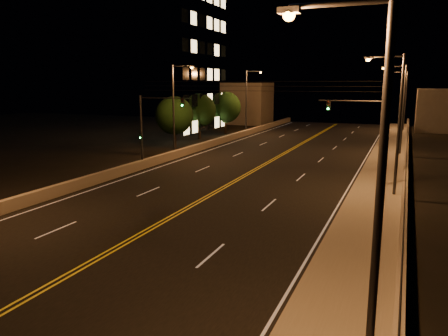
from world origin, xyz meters
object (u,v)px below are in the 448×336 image
at_px(streetlight_6, 248,98).
at_px(tree_0, 174,115).
at_px(tree_1, 199,111).
at_px(streetlight_3, 404,97).
at_px(traffic_signal_right, 373,133).
at_px(traffic_signal_left, 150,124).
at_px(tree_2, 225,107).
at_px(building_tower, 130,38).
at_px(streetlight_1, 395,117).
at_px(streetlight_0, 368,183).
at_px(streetlight_5, 176,105).
at_px(streetlight_2, 401,104).

bearing_deg(streetlight_6, tree_0, -101.58).
bearing_deg(tree_1, tree_0, -84.00).
bearing_deg(streetlight_3, traffic_signal_right, -92.02).
bearing_deg(traffic_signal_left, tree_0, 109.82).
xyz_separation_m(streetlight_3, traffic_signal_right, (-1.48, -42.04, -1.35)).
relative_size(streetlight_6, traffic_signal_right, 1.44).
bearing_deg(tree_2, tree_0, -90.01).
distance_m(streetlight_3, building_tower, 43.04).
xyz_separation_m(streetlight_1, streetlight_6, (-21.46, 31.46, 0.00)).
height_order(tree_0, tree_2, tree_2).
bearing_deg(tree_0, tree_1, 96.00).
height_order(streetlight_0, tree_2, streetlight_0).
xyz_separation_m(streetlight_6, tree_0, (-3.39, -16.51, -1.60)).
bearing_deg(traffic_signal_right, streetlight_5, 161.49).
distance_m(tree_1, tree_2, 7.24).
height_order(streetlight_2, streetlight_5, same).
bearing_deg(building_tower, streetlight_0, -50.55).
xyz_separation_m(streetlight_2, streetlight_6, (-21.46, 12.76, 0.00)).
bearing_deg(tree_1, streetlight_0, -59.83).
bearing_deg(building_tower, streetlight_3, 28.88).
relative_size(streetlight_2, streetlight_3, 1.00).
relative_size(streetlight_5, traffic_signal_right, 1.44).
bearing_deg(tree_0, building_tower, 142.57).
xyz_separation_m(streetlight_0, traffic_signal_right, (-1.48, 23.23, -1.35)).
bearing_deg(tree_1, streetlight_2, -10.82).
bearing_deg(streetlight_0, tree_1, 120.17).
bearing_deg(streetlight_1, streetlight_3, 90.00).
distance_m(traffic_signal_right, tree_1, 32.14).
bearing_deg(traffic_signal_left, traffic_signal_right, 0.00).
relative_size(streetlight_5, building_tower, 0.33).
height_order(streetlight_3, traffic_signal_left, streetlight_3).
relative_size(streetlight_1, streetlight_5, 1.00).
bearing_deg(streetlight_1, streetlight_0, -90.00).
bearing_deg(streetlight_2, tree_1, 169.18).
height_order(streetlight_0, traffic_signal_right, streetlight_0).
xyz_separation_m(streetlight_6, tree_1, (-4.30, -7.84, -1.54)).
bearing_deg(streetlight_1, traffic_signal_right, 120.21).
distance_m(streetlight_6, tree_2, 3.73).
distance_m(streetlight_0, traffic_signal_left, 30.93).
relative_size(streetlight_1, building_tower, 0.33).
height_order(streetlight_3, traffic_signal_right, streetlight_3).
bearing_deg(traffic_signal_left, building_tower, 127.41).
distance_m(streetlight_1, tree_2, 39.59).
bearing_deg(streetlight_5, traffic_signal_left, -80.80).
height_order(streetlight_2, tree_2, streetlight_2).
bearing_deg(streetlight_5, tree_0, 120.67).
relative_size(streetlight_5, tree_1, 1.52).
height_order(streetlight_5, tree_1, streetlight_5).
relative_size(streetlight_5, tree_2, 1.48).
bearing_deg(tree_1, streetlight_6, 61.28).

